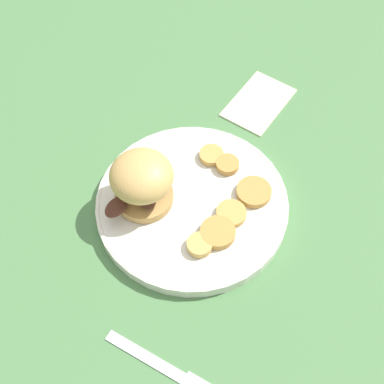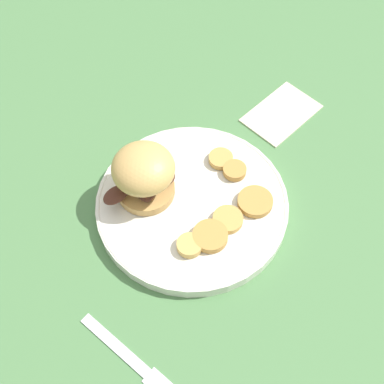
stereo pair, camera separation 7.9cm
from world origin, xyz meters
name	(u,v)px [view 1 (the left image)]	position (x,y,z in m)	size (l,w,h in m)	color
ground_plane	(192,209)	(0.00, 0.00, 0.00)	(4.00, 4.00, 0.00)	#4C7A47
dinner_plate	(192,204)	(0.00, 0.00, 0.01)	(0.30, 0.30, 0.02)	white
sandwich	(142,182)	(-0.01, -0.07, 0.07)	(0.10, 0.11, 0.09)	tan
potato_round_0	(231,213)	(0.03, 0.05, 0.03)	(0.05, 0.05, 0.01)	tan
potato_round_1	(254,193)	(0.00, 0.10, 0.03)	(0.05, 0.05, 0.01)	#BC8942
potato_round_2	(211,155)	(-0.08, 0.04, 0.03)	(0.04, 0.04, 0.01)	tan
potato_round_3	(227,164)	(-0.06, 0.06, 0.03)	(0.04, 0.04, 0.01)	#BC8942
potato_round_4	(196,245)	(0.08, 0.00, 0.03)	(0.04, 0.04, 0.01)	tan
potato_round_5	(218,232)	(0.06, 0.03, 0.03)	(0.05, 0.05, 0.01)	#BC8942
fork	(165,368)	(0.24, -0.07, 0.00)	(0.12, 0.15, 0.00)	silver
napkin	(259,102)	(-0.20, 0.15, 0.00)	(0.13, 0.08, 0.01)	beige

